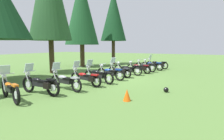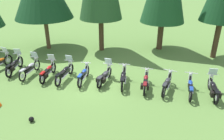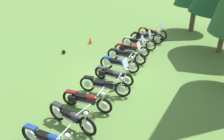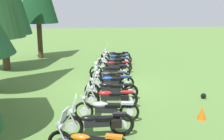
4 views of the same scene
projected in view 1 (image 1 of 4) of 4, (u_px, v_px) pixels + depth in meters
name	position (u px, v px, depth m)	size (l,w,h in m)	color
ground_plane	(116.00, 78.00, 12.70)	(80.00, 80.00, 0.00)	#547A38
motorcycle_0	(10.00, 89.00, 7.49)	(1.00, 2.23, 1.39)	black
motorcycle_1	(40.00, 84.00, 8.39)	(0.64, 2.37, 1.40)	black
motorcycle_2	(65.00, 80.00, 9.27)	(0.68, 2.32, 1.36)	black
motorcycle_3	(86.00, 78.00, 10.22)	(0.72, 2.24, 1.36)	black
motorcycle_4	(98.00, 75.00, 11.13)	(0.78, 2.37, 1.36)	black
motorcycle_5	(110.00, 73.00, 12.09)	(0.64, 2.20, 1.02)	black
motorcycle_6	(120.00, 71.00, 13.16)	(0.95, 2.10, 1.35)	black
motorcycle_7	(127.00, 69.00, 14.08)	(0.71, 2.38, 1.02)	black
motorcycle_8	(139.00, 68.00, 14.98)	(0.77, 2.20, 1.00)	black
motorcycle_9	(145.00, 66.00, 15.94)	(1.04, 2.11, 1.03)	black
motorcycle_10	(152.00, 65.00, 16.88)	(0.76, 2.21, 1.01)	black
motorcycle_11	(157.00, 64.00, 17.82)	(0.73, 2.24, 1.36)	black
pine_tree_3	(81.00, 10.00, 18.94)	(3.50, 3.50, 9.28)	#42301E
pine_tree_4	(113.00, 16.00, 21.59)	(3.02, 3.02, 8.61)	#42301E
traffic_cone	(127.00, 95.00, 7.44)	(0.32, 0.32, 0.48)	#EA590F
dropped_helmet	(166.00, 90.00, 8.84)	(0.24, 0.24, 0.24)	black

